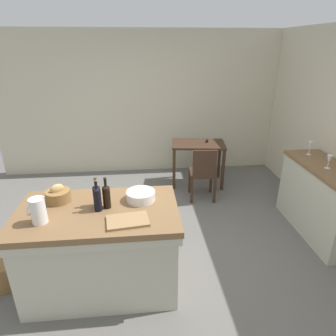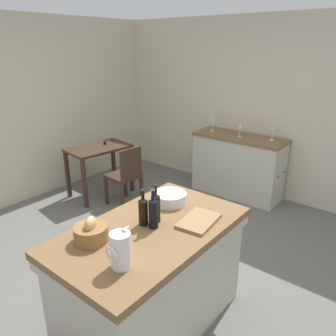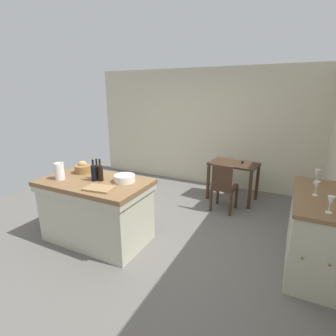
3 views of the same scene
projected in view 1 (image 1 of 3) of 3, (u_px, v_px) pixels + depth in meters
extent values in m
plane|color=#66635E|center=(149.00, 251.00, 3.57)|extent=(6.76, 6.76, 0.00)
cube|color=beige|center=(141.00, 104.00, 5.44)|extent=(5.32, 0.12, 2.60)
cube|color=brown|center=(97.00, 212.00, 2.73)|extent=(1.51, 0.88, 0.06)
cube|color=#BCBAA3|center=(98.00, 219.00, 2.76)|extent=(1.49, 0.86, 0.08)
cube|color=#BCBAA3|center=(102.00, 252.00, 2.91)|extent=(1.43, 0.80, 0.85)
cube|color=brown|center=(329.00, 169.00, 3.59)|extent=(0.52, 1.36, 0.04)
cube|color=#BCBAA3|center=(321.00, 202.00, 3.78)|extent=(0.49, 1.33, 0.89)
cube|color=#3D281C|center=(198.00, 144.00, 5.04)|extent=(0.96, 0.67, 0.04)
cube|color=#3D281C|center=(174.00, 170.00, 4.97)|extent=(0.06, 0.06, 0.73)
cube|color=#3D281C|center=(223.00, 170.00, 4.95)|extent=(0.06, 0.06, 0.73)
cube|color=#3D281C|center=(174.00, 159.00, 5.42)|extent=(0.06, 0.06, 0.73)
cube|color=#3D281C|center=(219.00, 160.00, 5.40)|extent=(0.06, 0.06, 0.73)
cylinder|color=black|center=(207.00, 141.00, 5.06)|extent=(0.04, 0.04, 0.05)
cube|color=#3D281C|center=(202.00, 173.00, 4.66)|extent=(0.43, 0.43, 0.04)
cube|color=#3D281C|center=(205.00, 163.00, 4.40)|extent=(0.36, 0.06, 0.42)
cube|color=#3D281C|center=(211.00, 181.00, 4.92)|extent=(0.04, 0.04, 0.42)
cube|color=#3D281C|center=(190.00, 181.00, 4.91)|extent=(0.04, 0.04, 0.42)
cube|color=#3D281C|center=(215.00, 191.00, 4.59)|extent=(0.04, 0.04, 0.42)
cube|color=#3D281C|center=(192.00, 191.00, 4.58)|extent=(0.04, 0.04, 0.42)
cylinder|color=white|center=(38.00, 211.00, 2.48)|extent=(0.13, 0.13, 0.23)
cone|color=white|center=(43.00, 197.00, 2.43)|extent=(0.07, 0.04, 0.06)
torus|color=white|center=(29.00, 210.00, 2.47)|extent=(0.02, 0.10, 0.10)
cylinder|color=white|center=(141.00, 196.00, 2.87)|extent=(0.28, 0.28, 0.09)
cylinder|color=olive|center=(58.00, 196.00, 2.85)|extent=(0.24, 0.24, 0.11)
ellipsoid|color=tan|center=(57.00, 189.00, 2.82)|extent=(0.15, 0.13, 0.10)
cube|color=#99754C|center=(128.00, 221.00, 2.52)|extent=(0.39, 0.28, 0.02)
cylinder|color=black|center=(107.00, 198.00, 2.72)|extent=(0.07, 0.07, 0.21)
cone|color=black|center=(106.00, 186.00, 2.67)|extent=(0.07, 0.07, 0.02)
cylinder|color=black|center=(105.00, 181.00, 2.65)|extent=(0.03, 0.03, 0.07)
cylinder|color=black|center=(105.00, 178.00, 2.64)|extent=(0.03, 0.03, 0.01)
cylinder|color=black|center=(97.00, 197.00, 2.75)|extent=(0.07, 0.07, 0.20)
cone|color=black|center=(96.00, 186.00, 2.70)|extent=(0.07, 0.07, 0.02)
cylinder|color=black|center=(95.00, 182.00, 2.69)|extent=(0.03, 0.03, 0.07)
cylinder|color=black|center=(95.00, 179.00, 2.68)|extent=(0.03, 0.03, 0.01)
cylinder|color=black|center=(97.00, 200.00, 2.67)|extent=(0.07, 0.07, 0.21)
cone|color=black|center=(96.00, 188.00, 2.62)|extent=(0.07, 0.07, 0.03)
cylinder|color=black|center=(96.00, 183.00, 2.60)|extent=(0.03, 0.03, 0.08)
cylinder|color=#B29933|center=(95.00, 180.00, 2.59)|extent=(0.03, 0.03, 0.01)
cylinder|color=white|center=(327.00, 168.00, 3.57)|extent=(0.06, 0.06, 0.00)
cylinder|color=white|center=(328.00, 165.00, 3.56)|extent=(0.01, 0.01, 0.07)
cone|color=white|center=(329.00, 159.00, 3.52)|extent=(0.07, 0.07, 0.10)
cylinder|color=white|center=(308.00, 154.00, 4.02)|extent=(0.06, 0.06, 0.00)
cylinder|color=white|center=(309.00, 152.00, 4.00)|extent=(0.01, 0.01, 0.07)
cone|color=white|center=(310.00, 145.00, 3.97)|extent=(0.07, 0.07, 0.11)
cylinder|color=olive|center=(4.00, 272.00, 3.03)|extent=(0.34, 0.34, 0.28)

